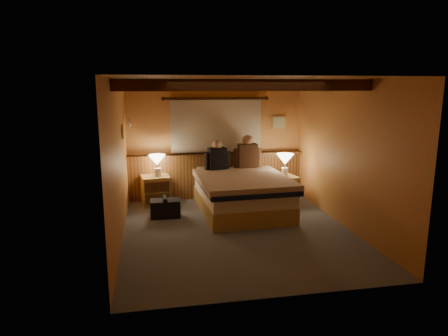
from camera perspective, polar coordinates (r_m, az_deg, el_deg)
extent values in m
plane|color=#4F555E|center=(6.53, 1.90, -8.96)|extent=(4.20, 4.20, 0.00)
plane|color=#BB8846|center=(6.11, 2.06, 12.60)|extent=(4.20, 4.20, 0.00)
plane|color=#D78E4D|center=(8.25, -1.20, 4.00)|extent=(3.60, 0.00, 3.60)
plane|color=#D78E4D|center=(6.08, -14.82, 0.86)|extent=(0.00, 4.20, 4.20)
plane|color=#D78E4D|center=(6.82, 16.90, 1.89)|extent=(0.00, 4.20, 4.20)
plane|color=#D78E4D|center=(4.23, 8.17, -3.52)|extent=(3.60, 0.00, 3.60)
cube|color=brown|center=(8.32, -1.11, -1.17)|extent=(3.60, 0.12, 0.90)
cube|color=brown|center=(8.17, -1.05, 1.95)|extent=(3.60, 0.22, 0.04)
cylinder|color=#482912|center=(8.10, -1.13, 9.90)|extent=(2.10, 0.05, 0.05)
sphere|color=#482912|center=(7.99, -8.69, 9.75)|extent=(0.08, 0.08, 0.08)
sphere|color=#482912|center=(8.33, 6.12, 9.89)|extent=(0.08, 0.08, 0.08)
cube|color=beige|center=(8.14, -1.13, 6.03)|extent=(1.85, 0.08, 1.05)
cube|color=#482912|center=(5.53, 3.44, 11.75)|extent=(3.60, 0.15, 0.16)
cube|color=#482912|center=(6.99, 0.41, 11.75)|extent=(3.60, 0.15, 0.16)
cylinder|color=white|center=(7.59, -13.75, 7.19)|extent=(0.03, 0.55, 0.03)
torus|color=white|center=(7.45, -13.53, 6.19)|extent=(0.01, 0.21, 0.21)
torus|color=white|center=(7.68, -13.45, 6.35)|extent=(0.01, 0.21, 0.21)
cube|color=tan|center=(8.51, 7.87, 6.51)|extent=(0.30, 0.03, 0.25)
cube|color=beige|center=(8.50, 7.91, 6.50)|extent=(0.24, 0.01, 0.19)
cube|color=tan|center=(7.46, 2.48, -5.10)|extent=(1.56, 2.04, 0.30)
cube|color=silver|center=(7.39, 2.50, -3.12)|extent=(1.52, 2.00, 0.24)
cube|color=black|center=(7.12, 3.04, -2.46)|extent=(1.61, 1.65, 0.08)
cube|color=pink|center=(7.22, 2.77, -1.69)|extent=(1.66, 1.84, 0.12)
cube|color=silver|center=(7.98, -1.57, -0.53)|extent=(0.61, 0.36, 0.16)
cube|color=silver|center=(8.16, 3.61, -0.28)|extent=(0.61, 0.36, 0.16)
cube|color=tan|center=(7.97, -9.74, -3.13)|extent=(0.58, 0.54, 0.57)
cube|color=brown|center=(7.72, -9.51, -2.72)|extent=(0.47, 0.09, 0.20)
cube|color=brown|center=(7.78, -9.45, -4.36)|extent=(0.47, 0.09, 0.20)
cylinder|color=white|center=(7.72, -9.51, -2.72)|extent=(0.03, 0.03, 0.03)
cylinder|color=white|center=(7.78, -9.45, -4.36)|extent=(0.03, 0.03, 0.03)
cube|color=tan|center=(8.03, 8.49, -3.08)|extent=(0.57, 0.53, 0.54)
cube|color=brown|center=(7.83, 9.28, -2.67)|extent=(0.44, 0.10, 0.19)
cube|color=brown|center=(7.89, 9.22, -4.20)|extent=(0.44, 0.10, 0.19)
cylinder|color=white|center=(7.83, 9.28, -2.67)|extent=(0.03, 0.03, 0.03)
cylinder|color=white|center=(7.89, 9.22, -4.20)|extent=(0.03, 0.03, 0.03)
cylinder|color=silver|center=(7.84, -9.48, -0.60)|extent=(0.13, 0.13, 0.16)
cylinder|color=white|center=(7.82, -9.51, 0.17)|extent=(0.02, 0.02, 0.09)
cone|color=#FFF3C6|center=(7.79, -9.54, 1.15)|extent=(0.32, 0.32, 0.20)
cylinder|color=silver|center=(7.98, 8.66, -0.55)|extent=(0.13, 0.13, 0.17)
cylinder|color=white|center=(7.95, 8.69, 0.26)|extent=(0.02, 0.02, 0.10)
cone|color=#FFF3C6|center=(7.93, 8.72, 1.27)|extent=(0.34, 0.34, 0.21)
cube|color=black|center=(7.81, -0.98, 1.26)|extent=(0.37, 0.26, 0.45)
cylinder|color=black|center=(7.75, -2.37, 0.90)|extent=(0.11, 0.11, 0.36)
cylinder|color=black|center=(7.88, 0.38, 1.09)|extent=(0.11, 0.11, 0.36)
sphere|color=tan|center=(7.76, -0.99, 3.36)|extent=(0.20, 0.20, 0.20)
cube|color=#4B2E1E|center=(8.00, 3.39, 1.67)|extent=(0.39, 0.23, 0.50)
cylinder|color=#4B2E1E|center=(7.96, 1.83, 1.34)|extent=(0.12, 0.12, 0.40)
cylinder|color=#4B2E1E|center=(8.06, 4.92, 1.43)|extent=(0.12, 0.12, 0.40)
sphere|color=tan|center=(7.95, 3.42, 3.95)|extent=(0.22, 0.22, 0.22)
cube|color=black|center=(7.21, -8.39, -5.74)|extent=(0.52, 0.32, 0.31)
cylinder|color=black|center=(7.16, -8.43, -4.39)|extent=(0.09, 0.31, 0.08)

